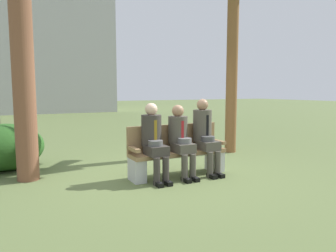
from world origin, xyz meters
The scene contains 6 objects.
ground_plane centered at (0.00, 0.00, 0.00)m, with size 80.00×80.00×0.00m, color #5D6D3D.
park_bench centered at (0.13, -0.04, 0.42)m, with size 1.77×0.44×0.90m.
seated_man_left centered at (-0.38, -0.16, 0.72)m, with size 0.34×0.72×1.30m.
seated_man_middle centered at (0.13, -0.17, 0.70)m, with size 0.34×0.72×1.26m.
seated_man_right centered at (0.64, -0.16, 0.75)m, with size 0.34×0.72×1.36m.
shrub_near_bench centered at (-2.61, 1.78, 0.44)m, with size 1.41×1.30×0.88m, color #29581F.
Camera 1 is at (-2.54, -4.88, 1.51)m, focal length 33.65 mm.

